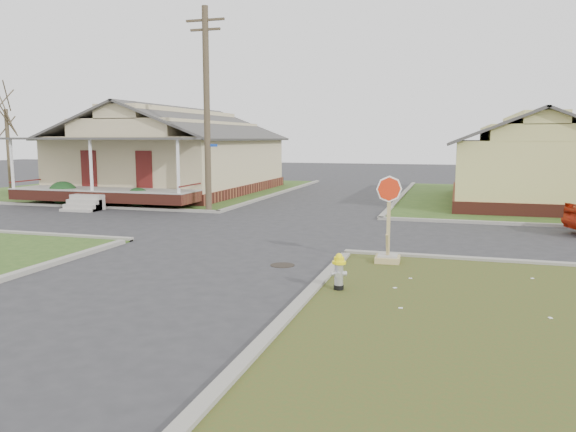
# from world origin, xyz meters

# --- Properties ---
(ground) EXTENTS (120.00, 120.00, 0.00)m
(ground) POSITION_xyz_m (0.00, 0.00, 0.00)
(ground) COLOR #2C2C2E
(ground) RESTS_ON ground
(verge_far_left) EXTENTS (19.00, 19.00, 0.05)m
(verge_far_left) POSITION_xyz_m (-13.00, 18.00, 0.03)
(verge_far_left) COLOR #2D4A1A
(verge_far_left) RESTS_ON ground
(curbs) EXTENTS (80.00, 40.00, 0.12)m
(curbs) POSITION_xyz_m (0.00, 5.00, 0.00)
(curbs) COLOR gray
(curbs) RESTS_ON ground
(manhole) EXTENTS (0.64, 0.64, 0.01)m
(manhole) POSITION_xyz_m (2.20, -0.50, 0.01)
(manhole) COLOR black
(manhole) RESTS_ON ground
(corner_house) EXTENTS (10.10, 15.50, 5.30)m
(corner_house) POSITION_xyz_m (-10.00, 16.68, 2.28)
(corner_house) COLOR maroon
(corner_house) RESTS_ON ground
(side_house_yellow) EXTENTS (7.60, 11.60, 4.70)m
(side_house_yellow) POSITION_xyz_m (10.00, 16.50, 2.19)
(side_house_yellow) COLOR maroon
(side_house_yellow) RESTS_ON ground
(utility_pole) EXTENTS (1.80, 0.28, 9.00)m
(utility_pole) POSITION_xyz_m (-4.20, 8.90, 4.66)
(utility_pole) COLOR #473728
(utility_pole) RESTS_ON ground
(tree_far_left) EXTENTS (0.22, 0.22, 4.90)m
(tree_far_left) POSITION_xyz_m (-18.00, 12.00, 2.50)
(tree_far_left) COLOR #473728
(tree_far_left) RESTS_ON verge_far_left
(fire_hydrant) EXTENTS (0.30, 0.30, 0.80)m
(fire_hydrant) POSITION_xyz_m (4.12, -2.59, 0.49)
(fire_hydrant) COLOR black
(fire_hydrant) RESTS_ON ground
(stop_sign) EXTENTS (0.65, 0.64, 2.30)m
(stop_sign) POSITION_xyz_m (4.83, 0.46, 0.55)
(stop_sign) COLOR tan
(stop_sign) RESTS_ON ground
(hedge_left) EXTENTS (1.47, 1.21, 1.13)m
(hedge_left) POSITION_xyz_m (-12.22, 9.18, 0.61)
(hedge_left) COLOR #143819
(hedge_left) RESTS_ON verge_far_left
(hedge_right) EXTENTS (1.29, 1.05, 0.98)m
(hedge_right) POSITION_xyz_m (-8.00, 9.19, 0.54)
(hedge_right) COLOR #143819
(hedge_right) RESTS_ON verge_far_left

